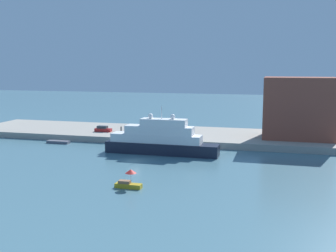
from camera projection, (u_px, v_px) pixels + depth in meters
ground at (134, 161)px, 81.17m from camera, size 400.00×400.00×0.00m
quay_dock at (170, 135)px, 107.43m from camera, size 110.00×23.26×1.55m
large_yacht at (160, 140)px, 87.29m from camera, size 24.71×4.06×10.34m
small_motorboat at (129, 181)px, 63.06m from camera, size 4.21×1.74×3.01m
work_barge at (58, 142)px, 99.75m from camera, size 5.72×1.60×0.64m
harbor_building at (299, 108)px, 96.88m from camera, size 16.44×10.31×14.69m
parked_car at (103, 129)px, 107.79m from camera, size 4.47×1.60×1.52m
person_figure at (121, 129)px, 106.59m from camera, size 0.36×0.36×1.69m
mooring_bollard at (181, 139)px, 95.47m from camera, size 0.46×0.46×0.72m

